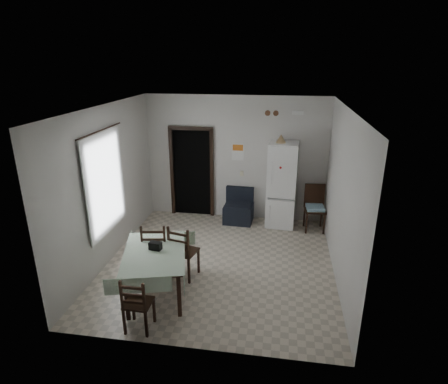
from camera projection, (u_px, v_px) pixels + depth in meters
name	position (u px, v px, depth m)	size (l,w,h in m)	color
ground	(220.00, 263.00, 7.11)	(4.50, 4.50, 0.00)	#C2B59F
ceiling	(219.00, 108.00, 6.13)	(4.20, 4.50, 0.02)	white
wall_back	(236.00, 159.00, 8.71)	(4.20, 0.02, 2.90)	silver
wall_front	(189.00, 253.00, 4.53)	(4.20, 0.02, 2.90)	silver
wall_left	(108.00, 185.00, 6.93)	(0.02, 4.50, 2.90)	silver
wall_right	(342.00, 197.00, 6.31)	(0.02, 4.50, 2.90)	silver
doorway	(194.00, 170.00, 9.18)	(1.06, 0.52, 2.22)	black
window_recess	(100.00, 183.00, 6.71)	(0.10, 1.20, 1.60)	silver
curtain	(106.00, 183.00, 6.70)	(0.02, 1.45, 1.85)	silver
curtain_rod	(100.00, 131.00, 6.37)	(0.02, 0.02, 1.60)	black
calendar	(238.00, 152.00, 8.63)	(0.28, 0.02, 0.40)	white
calendar_image	(238.00, 148.00, 8.59)	(0.24, 0.01, 0.14)	orange
light_switch	(242.00, 174.00, 8.79)	(0.08, 0.02, 0.12)	beige
vent_left	(268.00, 113.00, 8.23)	(0.12, 0.12, 0.03)	brown
vent_right	(276.00, 113.00, 8.20)	(0.12, 0.12, 0.03)	brown
emergency_light	(298.00, 112.00, 8.10)	(0.25, 0.07, 0.09)	white
fridge	(282.00, 185.00, 8.41)	(0.63, 0.63, 1.94)	white
tan_cone	(281.00, 139.00, 8.03)	(0.22, 0.22, 0.18)	tan
navy_seat	(239.00, 206.00, 8.75)	(0.65, 0.63, 0.79)	black
corner_chair	(315.00, 209.00, 8.28)	(0.45, 0.45, 1.03)	black
dining_table	(156.00, 273.00, 6.08)	(0.96, 1.46, 0.76)	#AFC5A9
black_bag	(155.00, 246.00, 6.01)	(0.19, 0.12, 0.13)	black
dining_chair_far_left	(156.00, 249.00, 6.55)	(0.44, 0.44, 1.04)	black
dining_chair_far_right	(184.00, 250.00, 6.52)	(0.43, 0.43, 1.01)	black
dining_chair_near_head	(138.00, 302.00, 5.25)	(0.37, 0.37, 0.87)	black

